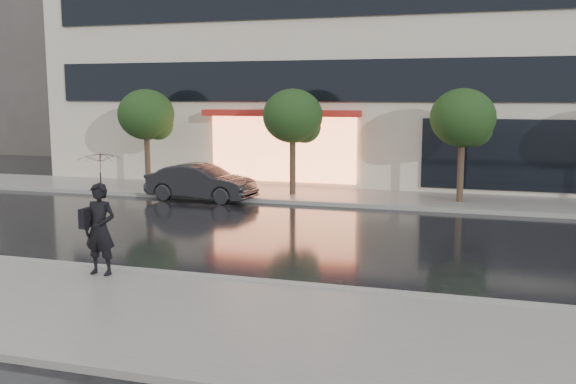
% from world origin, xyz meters
% --- Properties ---
extents(ground, '(120.00, 120.00, 0.00)m').
position_xyz_m(ground, '(0.00, 0.00, 0.00)').
color(ground, black).
rests_on(ground, ground).
extents(sidewalk_near, '(60.00, 4.50, 0.12)m').
position_xyz_m(sidewalk_near, '(0.00, -3.25, 0.06)').
color(sidewalk_near, slate).
rests_on(sidewalk_near, ground).
extents(sidewalk_far, '(60.00, 3.50, 0.12)m').
position_xyz_m(sidewalk_far, '(0.00, 10.25, 0.06)').
color(sidewalk_far, slate).
rests_on(sidewalk_far, ground).
extents(curb_near, '(60.00, 0.25, 0.14)m').
position_xyz_m(curb_near, '(0.00, -1.00, 0.07)').
color(curb_near, gray).
rests_on(curb_near, ground).
extents(curb_far, '(60.00, 0.25, 0.14)m').
position_xyz_m(curb_far, '(0.00, 8.50, 0.07)').
color(curb_far, gray).
rests_on(curb_far, ground).
extents(bg_building_left, '(14.00, 10.00, 12.00)m').
position_xyz_m(bg_building_left, '(-28.00, 26.00, 6.00)').
color(bg_building_left, '#59544F').
rests_on(bg_building_left, ground).
extents(tree_far_west, '(2.20, 2.20, 3.99)m').
position_xyz_m(tree_far_west, '(-8.94, 10.03, 2.92)').
color(tree_far_west, '#33261C').
rests_on(tree_far_west, ground).
extents(tree_mid_west, '(2.20, 2.20, 3.99)m').
position_xyz_m(tree_mid_west, '(-2.94, 10.03, 2.92)').
color(tree_mid_west, '#33261C').
rests_on(tree_mid_west, ground).
extents(tree_mid_east, '(2.20, 2.20, 3.99)m').
position_xyz_m(tree_mid_east, '(3.06, 10.03, 2.92)').
color(tree_mid_east, '#33261C').
rests_on(tree_mid_east, ground).
extents(parked_car, '(4.08, 1.72, 1.31)m').
position_xyz_m(parked_car, '(-5.92, 8.30, 0.65)').
color(parked_car, black).
rests_on(parked_car, ground).
extents(pedestrian_with_umbrella, '(0.90, 0.92, 2.51)m').
position_xyz_m(pedestrian_with_umbrella, '(-3.63, -1.50, 1.67)').
color(pedestrian_with_umbrella, black).
rests_on(pedestrian_with_umbrella, sidewalk_near).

